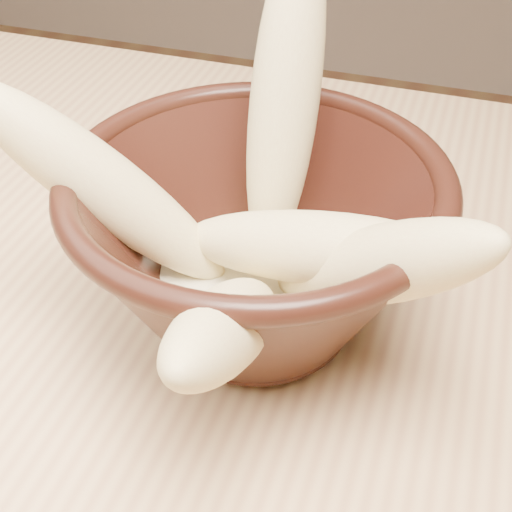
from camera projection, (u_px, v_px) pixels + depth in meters
The scene contains 8 objects.
table at pixel (449, 486), 0.47m from camera, with size 1.20×0.80×0.75m.
bowl at pixel (256, 242), 0.42m from camera, with size 0.23×0.23×0.12m.
milk_puddle at pixel (256, 280), 0.44m from camera, with size 0.13×0.13×0.02m, color beige.
banana_upright at pixel (285, 98), 0.42m from camera, with size 0.04×0.04×0.20m, color #D3B97C.
banana_left at pixel (103, 187), 0.40m from camera, with size 0.04×0.04×0.18m, color #D3B97C.
banana_right at pixel (375, 265), 0.37m from camera, with size 0.04×0.04×0.16m, color #D3B97C.
banana_across at pixel (317, 248), 0.39m from camera, with size 0.04×0.04×0.17m, color #D3B97C.
banana_front at pixel (226, 328), 0.35m from camera, with size 0.04×0.04×0.16m, color #D3B97C.
Camera 1 is at (-0.04, -0.29, 1.09)m, focal length 50.00 mm.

